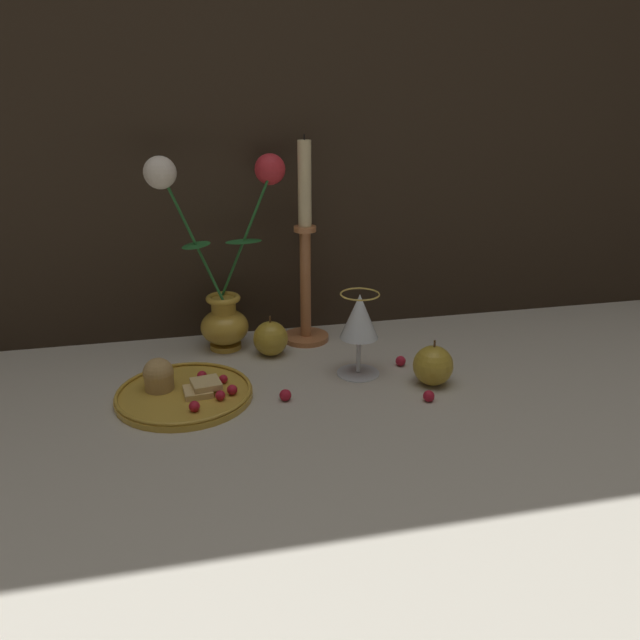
{
  "coord_description": "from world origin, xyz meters",
  "views": [
    {
      "loc": [
        -0.18,
        -0.97,
        0.48
      ],
      "look_at": [
        0.04,
        0.02,
        0.1
      ],
      "focal_mm": 35.0,
      "sensor_mm": 36.0,
      "label": 1
    }
  ],
  "objects_px": {
    "apple_near_glass": "(271,338)",
    "apple_beside_vase": "(433,365)",
    "vase": "(222,276)",
    "candlestick": "(305,264)",
    "plate_with_pastries": "(181,390)",
    "wine_glass": "(360,321)"
  },
  "relations": [
    {
      "from": "vase",
      "to": "plate_with_pastries",
      "type": "height_order",
      "value": "vase"
    },
    {
      "from": "candlestick",
      "to": "wine_glass",
      "type": "bearing_deg",
      "value": -71.64
    },
    {
      "from": "plate_with_pastries",
      "to": "wine_glass",
      "type": "height_order",
      "value": "wine_glass"
    },
    {
      "from": "wine_glass",
      "to": "candlestick",
      "type": "distance_m",
      "value": 0.2
    },
    {
      "from": "vase",
      "to": "apple_near_glass",
      "type": "distance_m",
      "value": 0.15
    },
    {
      "from": "apple_beside_vase",
      "to": "candlestick",
      "type": "bearing_deg",
      "value": 125.31
    },
    {
      "from": "vase",
      "to": "apple_near_glass",
      "type": "relative_size",
      "value": 4.75
    },
    {
      "from": "apple_near_glass",
      "to": "apple_beside_vase",
      "type": "bearing_deg",
      "value": -36.18
    },
    {
      "from": "apple_beside_vase",
      "to": "apple_near_glass",
      "type": "xyz_separation_m",
      "value": [
        -0.25,
        0.18,
        -0.0
      ]
    },
    {
      "from": "wine_glass",
      "to": "candlestick",
      "type": "bearing_deg",
      "value": 108.36
    },
    {
      "from": "candlestick",
      "to": "apple_beside_vase",
      "type": "xyz_separation_m",
      "value": [
        0.17,
        -0.24,
        -0.12
      ]
    },
    {
      "from": "apple_near_glass",
      "to": "vase",
      "type": "bearing_deg",
      "value": 147.58
    },
    {
      "from": "plate_with_pastries",
      "to": "apple_beside_vase",
      "type": "height_order",
      "value": "apple_beside_vase"
    },
    {
      "from": "vase",
      "to": "apple_beside_vase",
      "type": "relative_size",
      "value": 4.58
    },
    {
      "from": "plate_with_pastries",
      "to": "apple_near_glass",
      "type": "relative_size",
      "value": 2.87
    },
    {
      "from": "vase",
      "to": "wine_glass",
      "type": "bearing_deg",
      "value": -37.96
    },
    {
      "from": "vase",
      "to": "plate_with_pastries",
      "type": "relative_size",
      "value": 1.66
    },
    {
      "from": "vase",
      "to": "plate_with_pastries",
      "type": "bearing_deg",
      "value": -114.81
    },
    {
      "from": "apple_beside_vase",
      "to": "apple_near_glass",
      "type": "height_order",
      "value": "apple_beside_vase"
    },
    {
      "from": "vase",
      "to": "candlestick",
      "type": "height_order",
      "value": "candlestick"
    },
    {
      "from": "apple_beside_vase",
      "to": "apple_near_glass",
      "type": "distance_m",
      "value": 0.31
    },
    {
      "from": "vase",
      "to": "candlestick",
      "type": "distance_m",
      "value": 0.16
    }
  ]
}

